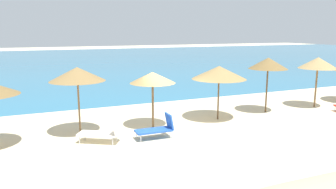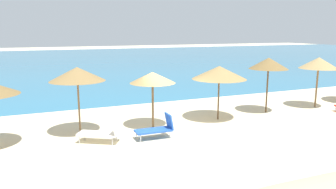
% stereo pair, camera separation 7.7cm
% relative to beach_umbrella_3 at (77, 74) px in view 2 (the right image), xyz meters
% --- Properties ---
extents(ground_plane, '(160.00, 160.00, 0.00)m').
position_rel_beach_umbrella_3_xyz_m(ground_plane, '(3.88, -1.47, -2.55)').
color(ground_plane, beige).
extents(sea_water, '(160.00, 60.42, 0.01)m').
position_rel_beach_umbrella_3_xyz_m(sea_water, '(3.88, 34.72, -2.55)').
color(sea_water, teal).
rests_on(sea_water, ground_plane).
extents(beach_umbrella_3, '(2.28, 2.28, 2.85)m').
position_rel_beach_umbrella_3_xyz_m(beach_umbrella_3, '(0.00, 0.00, 0.00)').
color(beach_umbrella_3, brown).
rests_on(beach_umbrella_3, ground_plane).
extents(beach_umbrella_4, '(2.03, 2.03, 2.52)m').
position_rel_beach_umbrella_3_xyz_m(beach_umbrella_4, '(3.18, -0.27, -0.29)').
color(beach_umbrella_4, brown).
rests_on(beach_umbrella_4, ground_plane).
extents(beach_umbrella_5, '(2.63, 2.63, 2.64)m').
position_rel_beach_umbrella_3_xyz_m(beach_umbrella_5, '(6.60, -0.25, -0.23)').
color(beach_umbrella_5, brown).
rests_on(beach_umbrella_5, ground_plane).
extents(beach_umbrella_6, '(2.03, 2.03, 2.92)m').
position_rel_beach_umbrella_3_xyz_m(beach_umbrella_6, '(9.72, -0.03, 0.07)').
color(beach_umbrella_6, brown).
rests_on(beach_umbrella_6, ground_plane).
extents(beach_umbrella_7, '(2.13, 2.13, 2.84)m').
position_rel_beach_umbrella_3_xyz_m(beach_umbrella_7, '(13.10, -0.16, -0.03)').
color(beach_umbrella_7, brown).
rests_on(beach_umbrella_7, ground_plane).
extents(lounge_chair_1, '(1.74, 1.42, 1.00)m').
position_rel_beach_umbrella_3_xyz_m(lounge_chair_1, '(0.65, -1.45, -2.12)').
color(lounge_chair_1, white).
rests_on(lounge_chair_1, ground_plane).
extents(lounge_chair_4, '(1.53, 0.67, 0.98)m').
position_rel_beach_umbrella_3_xyz_m(lounge_chair_4, '(2.83, -1.77, -2.13)').
color(lounge_chair_4, blue).
rests_on(lounge_chair_4, ground_plane).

